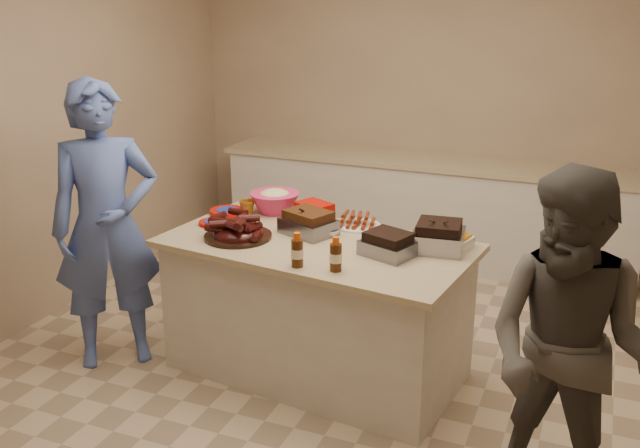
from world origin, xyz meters
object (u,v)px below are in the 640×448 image
at_px(coleslaw_bowl, 275,212).
at_px(island, 317,370).
at_px(mustard_bottle, 291,226).
at_px(bbq_bottle_a, 297,266).
at_px(plastic_cup, 247,214).
at_px(guest_blue, 120,357).
at_px(bbq_bottle_b, 336,271).
at_px(roasting_pan, 438,250).
at_px(rib_platter, 238,238).

bearing_deg(coleslaw_bowl, island, -42.29).
height_order(coleslaw_bowl, mustard_bottle, coleslaw_bowl).
distance_m(coleslaw_bowl, mustard_bottle, 0.32).
relative_size(island, bbq_bottle_a, 9.37).
relative_size(island, coleslaw_bowl, 5.43).
bearing_deg(island, bbq_bottle_a, -75.94).
height_order(bbq_bottle_a, plastic_cup, bbq_bottle_a).
bearing_deg(plastic_cup, guest_blue, -133.22).
xyz_separation_m(bbq_bottle_b, mustard_bottle, (-0.53, 0.59, 0.00)).
bearing_deg(mustard_bottle, guest_blue, -150.74).
height_order(mustard_bottle, guest_blue, mustard_bottle).
distance_m(bbq_bottle_b, plastic_cup, 1.13).
relative_size(roasting_pan, coleslaw_bowl, 0.85).
bearing_deg(bbq_bottle_b, island, 125.48).
relative_size(bbq_bottle_b, plastic_cup, 1.85).
distance_m(mustard_bottle, plastic_cup, 0.38).
bearing_deg(bbq_bottle_a, island, 96.84).
bearing_deg(coleslaw_bowl, mustard_bottle, -45.32).
xyz_separation_m(island, coleslaw_bowl, (-0.49, 0.44, 0.86)).
bearing_deg(coleslaw_bowl, roasting_pan, -13.79).
bearing_deg(bbq_bottle_a, bbq_bottle_b, 5.90).
relative_size(mustard_bottle, guest_blue, 0.07).
relative_size(coleslaw_bowl, plastic_cup, 3.22).
bearing_deg(bbq_bottle_b, coleslaw_bowl, 132.76).
bearing_deg(guest_blue, plastic_cup, 6.75).
height_order(plastic_cup, guest_blue, plastic_cup).
bearing_deg(mustard_bottle, plastic_cup, 163.80).
bearing_deg(plastic_cup, bbq_bottle_a, -46.36).
height_order(rib_platter, coleslaw_bowl, coleslaw_bowl).
bearing_deg(roasting_pan, mustard_bottle, 169.60).
distance_m(island, rib_platter, 0.99).
bearing_deg(guest_blue, rib_platter, -23.66).
xyz_separation_m(mustard_bottle, plastic_cup, (-0.37, 0.11, 0.00)).
xyz_separation_m(roasting_pan, bbq_bottle_b, (-0.43, -0.52, 0.00)).
distance_m(plastic_cup, guest_blue, 1.25).
height_order(rib_platter, mustard_bottle, rib_platter).
bearing_deg(coleslaw_bowl, rib_platter, -88.28).
xyz_separation_m(rib_platter, mustard_bottle, (0.21, 0.32, 0.00)).
xyz_separation_m(bbq_bottle_b, guest_blue, (-1.52, 0.03, -0.86)).
relative_size(bbq_bottle_b, mustard_bottle, 1.60).
relative_size(rib_platter, roasting_pan, 1.44).
height_order(island, coleslaw_bowl, coleslaw_bowl).
bearing_deg(roasting_pan, coleslaw_bowl, 159.75).
bearing_deg(plastic_cup, rib_platter, -69.22).
height_order(coleslaw_bowl, guest_blue, coleslaw_bowl).
relative_size(rib_platter, bbq_bottle_b, 2.15).
relative_size(rib_platter, coleslaw_bowl, 1.23).
bearing_deg(coleslaw_bowl, guest_blue, -134.65).
xyz_separation_m(bbq_bottle_a, plastic_cup, (-0.68, 0.72, 0.00)).
xyz_separation_m(roasting_pan, coleslaw_bowl, (-1.18, 0.29, 0.00)).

